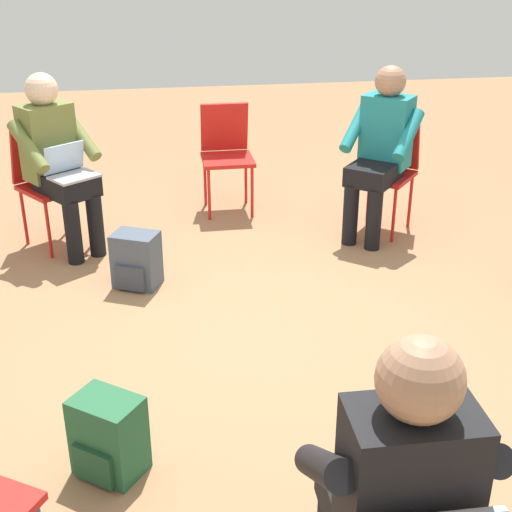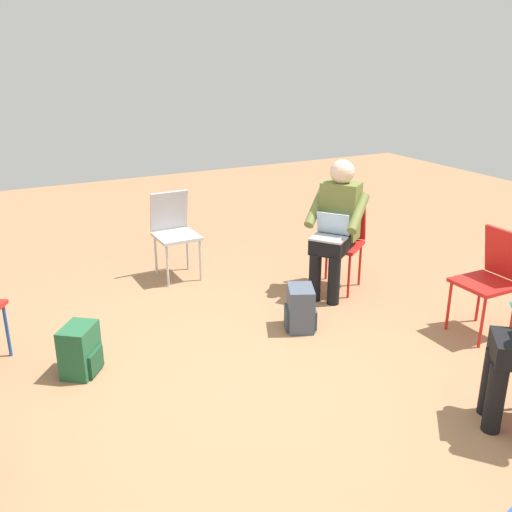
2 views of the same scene
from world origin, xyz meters
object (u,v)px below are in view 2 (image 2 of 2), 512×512
Objects in this scene: backpack_near_laptop_user at (80,353)px; chair_north at (174,229)px; chair_northeast at (341,237)px; person_with_laptop at (336,221)px; chair_east at (492,275)px; backpack_by_empty_chair at (300,311)px.

chair_north is at bearing 49.82° from backpack_near_laptop_user.
chair_northeast is 2.61m from backpack_near_laptop_user.
person_with_laptop is at bearing 8.92° from backpack_near_laptop_user.
chair_northeast is at bearing 142.61° from chair_north.
chair_east is 2.36× the size of backpack_by_empty_chair.
chair_north is 1.93m from backpack_near_laptop_user.
backpack_by_empty_chair is (-0.67, -0.50, -0.53)m from person_with_laptop.
backpack_near_laptop_user and backpack_by_empty_chair have the same top height.
backpack_by_empty_chair is (0.51, -1.58, -0.34)m from chair_north.
person_with_laptop is 3.44× the size of backpack_by_empty_chair.
backpack_near_laptop_user is at bearing 74.01° from chair_east.
chair_north is 2.36× the size of backpack_near_laptop_user.
chair_east is 1.53m from backpack_by_empty_chair.
person_with_laptop reaches higher than backpack_near_laptop_user.
chair_east is 0.69× the size of person_with_laptop.
backpack_by_empty_chair is at bearing 106.96° from chair_north.
chair_northeast is at bearing 19.81° from chair_east.
backpack_by_empty_chair is at bearing 90.52° from chair_northeast.
chair_east is at bearing -15.90° from backpack_near_laptop_user.
chair_east is 2.36× the size of backpack_near_laptop_user.
chair_northeast is 0.69× the size of person_with_laptop.
backpack_near_laptop_user is at bearing 175.92° from backpack_by_empty_chair.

